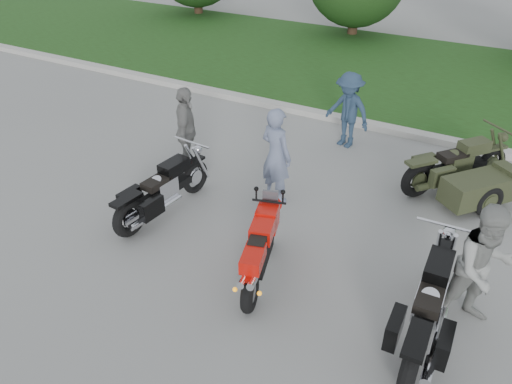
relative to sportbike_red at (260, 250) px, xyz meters
The scene contains 11 objects.
ground 0.70m from the sportbike_red, behind, with size 80.00×80.00×0.00m, color #999993.
curb 5.99m from the sportbike_red, 94.33° to the left, with size 60.00×0.30×0.15m, color #B9B6AE.
grass_strip 10.12m from the sportbike_red, 92.55° to the left, with size 60.00×8.00×0.14m, color #276121.
sportbike_red is the anchor object (origin of this frame).
cruiser_left 2.40m from the sportbike_red, 164.79° to the left, with size 0.46×2.32×0.89m.
cruiser_right 2.38m from the sportbike_red, ahead, with size 0.46×2.53×0.97m.
cruiser_sidecar 4.38m from the sportbike_red, 58.87° to the left, with size 2.00×2.23×0.93m.
person_stripe 2.25m from the sportbike_red, 111.35° to the left, with size 0.66×0.43×1.80m, color gray.
person_grey 2.96m from the sportbike_red, 12.92° to the left, with size 0.88×0.69×1.81m, color #9A9B96.
person_denim 4.83m from the sportbike_red, 95.59° to the left, with size 1.08×0.62×1.67m, color navy.
person_back 3.55m from the sportbike_red, 142.81° to the left, with size 1.04×0.43×1.78m, color gray.
Camera 1 is at (3.16, -4.89, 5.05)m, focal length 35.00 mm.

